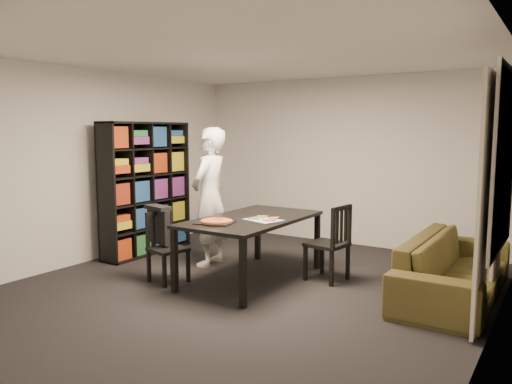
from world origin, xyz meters
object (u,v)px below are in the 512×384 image
Objects in this scene: dining_table at (251,223)px; pepperoni_pizza at (217,221)px; sofa at (454,267)px; person at (210,197)px; baking_tray at (215,223)px; chair_left at (164,242)px; chair_right at (333,238)px; bookshelf at (146,188)px.

pepperoni_pizza is at bearing -102.54° from dining_table.
dining_table is 5.18× the size of pepperoni_pizza.
sofa is at bearing 27.33° from pepperoni_pizza.
person reaches higher than pepperoni_pizza.
baking_tray is (0.68, -0.79, -0.15)m from person.
chair_left is at bearing -175.91° from pepperoni_pizza.
chair_right is 2.61× the size of pepperoni_pizza.
chair_left is at bearing -50.19° from chair_right.
bookshelf is at bearing 171.33° from dining_table.
dining_table is 1.06m from chair_left.
bookshelf reaches higher than sofa.
dining_table is 0.98m from chair_right.
baking_tray reaches higher than sofa.
bookshelf reaches higher than dining_table.
bookshelf reaches higher than baking_tray.
dining_table is 0.91m from person.
chair_right is 2.29× the size of baking_tray.
person is (-0.84, 0.28, 0.22)m from dining_table.
person reaches higher than chair_right.
chair_right is 1.35m from sofa.
person is (1.17, -0.03, -0.04)m from bookshelf.
chair_left is 0.90× the size of chair_right.
person is at bearing 131.70° from pepperoni_pizza.
dining_table is at bearing -8.67° from bookshelf.
person is at bearing 130.74° from baking_tray.
chair_left is 0.77m from baking_tray.
baking_tray is at bearing 31.29° from person.
bookshelf is 2.08m from pepperoni_pizza.
bookshelf is 4.24m from sofa.
chair_left is 2.00m from chair_right.
chair_right is at bearing 3.15° from bookshelf.
person is 1.06m from baking_tray.
dining_table is at bearing 62.05° from person.
chair_left is at bearing -10.81° from person.
baking_tray is 0.18× the size of sofa.
baking_tray is at bearing -23.85° from bookshelf.
bookshelf is 5.43× the size of pepperoni_pizza.
pepperoni_pizza is (0.74, 0.05, 0.31)m from chair_left.
bookshelf is at bearing -100.77° from person.
chair_left is 0.38× the size of sofa.
person reaches higher than baking_tray.
chair_left is 2.36× the size of pepperoni_pizza.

